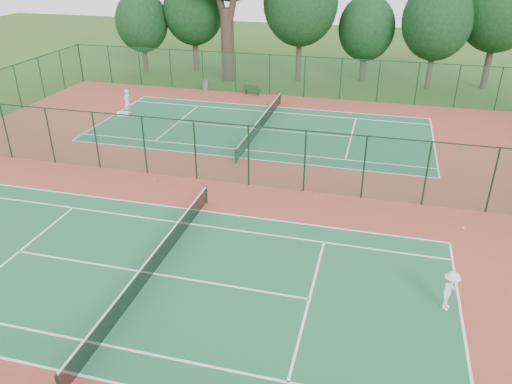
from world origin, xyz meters
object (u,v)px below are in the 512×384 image
player_far (127,102)px  trash_bin (205,86)px  bench (252,90)px  kit_bag (123,114)px  player_near (450,291)px

player_far → trash_bin: size_ratio=2.03×
player_far → bench: size_ratio=1.31×
trash_bin → bench: trash_bin is taller
bench → kit_bag: bench is taller
player_far → bench: player_far is taller
player_far → trash_bin: 8.61m
trash_bin → kit_bag: bearing=-114.2°
player_near → trash_bin: size_ratio=1.67×
player_near → trash_bin: 31.91m
player_near → kit_bag: 28.48m
trash_bin → kit_bag: size_ratio=1.09×
player_near → bench: player_near is taller
player_far → kit_bag: player_far is taller
player_far → player_near: bearing=55.7°
player_near → trash_bin: (-18.73, 25.83, -0.33)m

